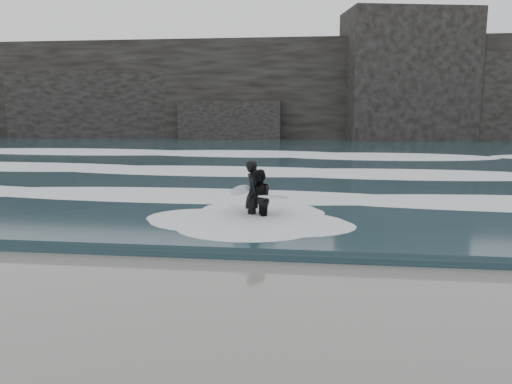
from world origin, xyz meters
The scene contains 8 objects.
ground centered at (0.00, 0.00, 0.00)m, with size 120.00×120.00×0.00m, color olive.
sea centered at (0.00, 29.00, 0.15)m, with size 90.00×52.00×0.30m, color #1F363E.
headland centered at (0.00, 46.00, 5.00)m, with size 70.00×9.00×10.00m, color black.
foam_near centered at (0.00, 9.00, 0.40)m, with size 60.00×3.20×0.20m, color white.
foam_mid centered at (0.00, 16.00, 0.42)m, with size 60.00×4.00×0.24m, color white.
foam_far centered at (0.00, 25.00, 0.45)m, with size 60.00×4.80×0.30m, color white.
surfer_left centered at (-1.30, 6.51, 0.95)m, with size 1.24×2.06×1.89m.
surfer_right centered at (-0.97, 6.12, 0.84)m, with size 1.38×2.07×1.67m.
Camera 1 is at (0.61, -7.61, 3.39)m, focal length 35.00 mm.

